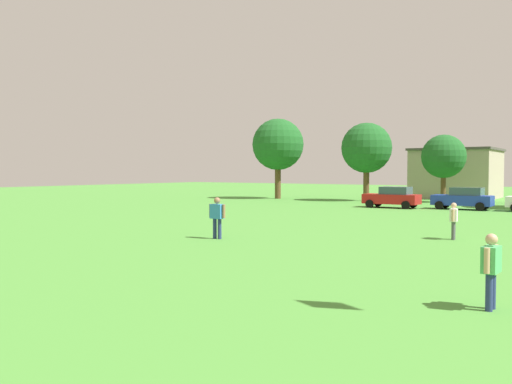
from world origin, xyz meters
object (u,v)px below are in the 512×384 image
bystander_midfield (454,218)px  parked_car_red_0 (392,197)px  tree_center (444,157)px  parked_car_blue_1 (463,198)px  tree_far_left (278,145)px  tree_left (367,148)px  bystander_near_trees (217,214)px  adult_bystander (491,265)px

bystander_midfield → parked_car_red_0: bearing=-161.1°
bystander_midfield → tree_center: bearing=-172.5°
bystander_midfield → parked_car_blue_1: size_ratio=0.37×
parked_car_red_0 → parked_car_blue_1: same height
tree_far_left → bystander_midfield: bearing=-45.8°
parked_car_red_0 → tree_left: (-5.52, 8.04, 4.27)m
bystander_near_trees → adult_bystander: bearing=-26.7°
parked_car_blue_1 → bystander_near_trees: bearing=79.2°
bystander_near_trees → tree_center: (0.90, 32.89, 3.18)m
bystander_midfield → tree_center: (-7.68, 27.46, 3.30)m
parked_car_red_0 → tree_left: bearing=-55.5°
parked_car_red_0 → tree_far_left: bearing=-25.0°
adult_bystander → bystander_midfield: 12.24m
tree_far_left → tree_left: 9.49m
parked_car_red_0 → parked_car_blue_1: (5.11, 1.20, 0.00)m
tree_far_left → tree_center: bearing=9.7°
tree_left → bystander_near_trees: bearing=-79.2°
tree_far_left → tree_center: (16.29, 2.78, -1.42)m
adult_bystander → bystander_near_trees: bystander_near_trees is taller
parked_car_red_0 → tree_far_left: tree_far_left is taller
parked_car_blue_1 → tree_center: 9.93m
adult_bystander → tree_center: 40.88m
parked_car_blue_1 → parked_car_red_0: bearing=13.2°
parked_car_red_0 → tree_center: 10.40m
tree_center → tree_left: bearing=-166.1°
adult_bystander → tree_far_left: bearing=41.4°
bystander_near_trees → tree_left: 32.02m
adult_bystander → bystander_midfield: size_ratio=1.03×
parked_car_red_0 → parked_car_blue_1: 5.25m
bystander_near_trees → tree_left: tree_left is taller
bystander_midfield → parked_car_blue_1: bearing=-176.5°
adult_bystander → parked_car_red_0: size_ratio=0.38×
tree_left → tree_center: size_ratio=1.21×
adult_bystander → parked_car_red_0: parked_car_red_0 is taller
tree_center → parked_car_blue_1: bearing=-66.3°
parked_car_red_0 → tree_center: bearing=-97.9°
tree_left → tree_center: (6.88, 1.70, -0.88)m
adult_bystander → bystander_near_trees: size_ratio=0.91×
bystander_midfield → tree_left: bearing=-158.7°
bystander_near_trees → tree_left: (-5.98, 31.20, 4.06)m
parked_car_blue_1 → tree_far_left: bearing=-16.0°
parked_car_red_0 → tree_far_left: 17.16m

